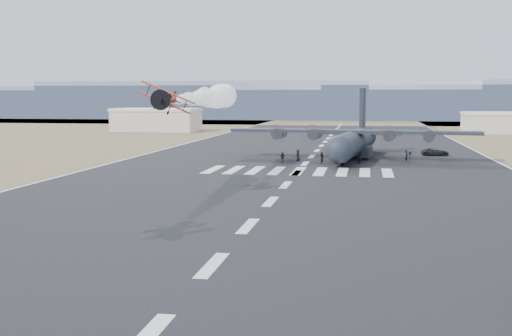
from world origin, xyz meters
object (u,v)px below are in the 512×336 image
(aerobatic_biplane, at_px, (166,99))
(transport_aircraft, at_px, (354,140))
(crew_b, at_px, (360,158))
(crew_h, at_px, (322,158))
(support_vehicle, at_px, (435,152))
(crew_g, at_px, (335,157))
(hangar_right, at_px, (501,122))
(crew_d, at_px, (282,157))
(crew_a, at_px, (406,156))
(hangar_left, at_px, (157,119))
(crew_c, at_px, (410,157))
(crew_f, at_px, (336,158))
(crew_e, at_px, (298,155))

(aerobatic_biplane, bearing_deg, transport_aircraft, 66.34)
(crew_b, relative_size, crew_h, 1.01)
(support_vehicle, distance_m, crew_g, 21.97)
(support_vehicle, bearing_deg, hangar_right, -19.78)
(support_vehicle, relative_size, crew_d, 2.88)
(crew_a, height_order, crew_h, crew_a)
(hangar_left, bearing_deg, support_vehicle, -42.97)
(crew_d, distance_m, crew_g, 8.22)
(crew_h, bearing_deg, crew_c, 56.66)
(crew_a, xyz_separation_m, crew_b, (-7.07, -3.74, -0.06))
(aerobatic_biplane, distance_m, crew_h, 38.19)
(crew_b, bearing_deg, crew_a, -32.44)
(transport_aircraft, distance_m, crew_f, 10.70)
(hangar_left, xyz_separation_m, aerobatic_biplane, (40.99, -119.06, 6.53))
(crew_f, bearing_deg, crew_d, 120.25)
(hangar_left, height_order, aerobatic_biplane, aerobatic_biplane)
(crew_d, bearing_deg, aerobatic_biplane, -99.65)
(crew_e, height_order, crew_g, crew_e)
(aerobatic_biplane, xyz_separation_m, crew_g, (15.46, 36.59, -9.05))
(crew_d, distance_m, crew_h, 6.16)
(crew_f, bearing_deg, crew_h, 115.72)
(support_vehicle, distance_m, crew_a, 13.21)
(aerobatic_biplane, bearing_deg, hangar_left, 107.57)
(crew_h, bearing_deg, transport_aircraft, 109.49)
(aerobatic_biplane, bearing_deg, crew_c, 52.90)
(hangar_left, relative_size, crew_e, 13.51)
(support_vehicle, relative_size, crew_c, 2.51)
(aerobatic_biplane, xyz_separation_m, crew_d, (7.36, 35.22, -9.13))
(hangar_right, bearing_deg, crew_h, -115.94)
(support_vehicle, relative_size, crew_g, 2.64)
(crew_e, xyz_separation_m, crew_h, (4.04, -3.90, -0.04))
(hangar_left, xyz_separation_m, crew_e, (50.43, -80.60, -2.50))
(crew_f, xyz_separation_m, crew_g, (-0.21, 2.51, 0.03))
(crew_b, height_order, crew_e, crew_e)
(crew_a, bearing_deg, crew_f, 140.00)
(transport_aircraft, bearing_deg, crew_g, -102.30)
(hangar_left, bearing_deg, crew_e, -57.97)
(crew_h, bearing_deg, hangar_left, 167.72)
(crew_b, bearing_deg, crew_f, 139.96)
(crew_c, relative_size, crew_g, 1.05)
(hangar_left, xyz_separation_m, crew_d, (48.35, -83.84, -2.59))
(aerobatic_biplane, relative_size, support_vehicle, 1.15)
(crew_g, bearing_deg, crew_d, -117.25)
(crew_e, relative_size, crew_h, 1.04)
(crew_d, bearing_deg, crew_h, -4.01)
(crew_b, xyz_separation_m, crew_g, (-3.84, 1.17, 0.01))
(crew_f, xyz_separation_m, crew_h, (-2.19, 0.48, 0.01))
(support_vehicle, height_order, crew_d, crew_d)
(hangar_right, height_order, support_vehicle, hangar_right)
(support_vehicle, xyz_separation_m, crew_c, (-5.13, -13.82, 0.28))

